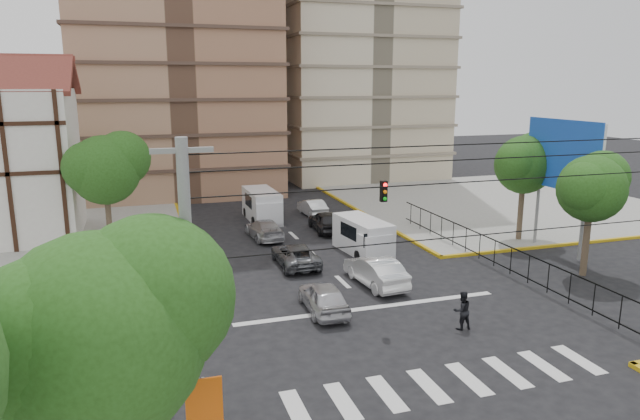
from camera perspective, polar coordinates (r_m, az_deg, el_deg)
name	(u,v)px	position (r m, az deg, el deg)	size (l,w,h in m)	color
ground	(380,318)	(26.29, 6.07, -10.66)	(160.00, 160.00, 0.00)	black
sidewalk_ne	(498,203)	(52.62, 17.33, 0.71)	(26.00, 26.00, 0.15)	gray
crosswalk_stripes	(449,382)	(21.50, 12.78, -16.46)	(12.00, 2.40, 0.01)	silver
stop_line	(370,308)	(27.30, 5.04, -9.72)	(13.00, 0.40, 0.01)	silver
park_fence	(494,268)	(34.20, 16.96, -5.60)	(0.10, 22.50, 1.66)	black
billboard	(563,157)	(37.42, 23.16, 4.88)	(0.36, 6.20, 8.10)	slate
tree_sw_near	(102,328)	(13.11, -20.94, -10.96)	(5.63, 4.60, 7.57)	#473828
tree_park_a	(593,185)	(33.72, 25.63, 2.22)	(4.41, 3.60, 6.83)	#473828
tree_park_c	(525,162)	(39.58, 19.84, 4.54)	(4.65, 3.80, 7.25)	#473828
tree_tudor	(106,166)	(38.45, -20.59, 4.09)	(5.39, 4.40, 7.43)	#473828
traffic_light_nw	(186,224)	(30.78, -13.30, -1.36)	(0.28, 0.22, 4.40)	black
traffic_light_hanging	(405,198)	(22.77, 8.47, 1.21)	(18.00, 9.12, 0.92)	black
utility_pole_sw	(191,321)	(14.21, -12.80, -10.76)	(1.40, 0.28, 9.00)	slate
district_sign	(205,412)	(15.07, -11.47, -19.18)	(0.90, 0.12, 3.20)	slate
van_right_lane	(364,238)	(35.22, 4.45, -2.77)	(2.44, 5.01, 2.17)	silver
van_left_lane	(263,206)	(43.80, -5.76, 0.35)	(2.19, 5.25, 2.35)	silver
car_silver_front_left	(324,297)	(26.57, 0.35, -8.69)	(1.65, 4.11, 1.40)	#BBBBC0
car_white_front_right	(376,271)	(30.02, 5.58, -6.09)	(1.62, 4.64, 1.53)	white
car_grey_mid_left	(295,255)	(33.08, -2.48, -4.51)	(2.12, 4.60, 1.28)	#585B60
car_silver_rear_left	(264,229)	(38.91, -5.59, -1.91)	(1.86, 4.57, 1.33)	#AAAAAF
car_darkgrey_mid_right	(326,221)	(40.60, 0.59, -1.11)	(1.78, 4.42, 1.51)	#232325
car_white_rear_right	(312,207)	(45.58, -0.77, 0.27)	(1.39, 3.98, 1.31)	silver
pedestrian_crosswalk	(462,310)	(25.45, 14.02, -9.71)	(0.82, 0.64, 1.69)	black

